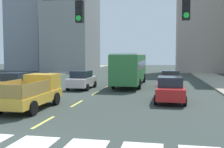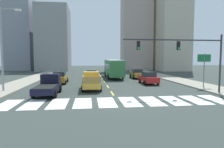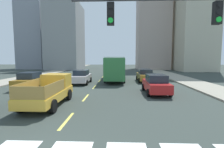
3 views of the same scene
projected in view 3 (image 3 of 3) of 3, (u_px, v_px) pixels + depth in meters
The scene contains 20 objects.
sidewalk_right at pixel (190, 82), 21.98m from camera, with size 3.77×110.00×0.15m, color gray.
sidewalk_left at pixel (11, 81), 22.86m from camera, with size 3.77×110.00×0.15m, color gray.
lane_dash_0 at pixel (67, 121), 8.50m from camera, with size 0.16×2.40×0.01m, color #DACE54.
lane_dash_1 at pixel (86, 98), 13.47m from camera, with size 0.16×2.40×0.01m, color #DACE54.
lane_dash_2 at pixel (94, 87), 18.45m from camera, with size 0.16×2.40×0.01m, color #DACE54.
lane_dash_3 at pixel (100, 81), 23.42m from camera, with size 0.16×2.40×0.01m, color #DACE54.
lane_dash_4 at pixel (103, 77), 28.40m from camera, with size 0.16×2.40×0.01m, color #DACE54.
lane_dash_5 at pixel (105, 74), 33.37m from camera, with size 0.16×2.40×0.01m, color #DACE54.
lane_dash_6 at pixel (107, 72), 38.35m from camera, with size 0.16×2.40×0.01m, color #DACE54.
lane_dash_7 at pixel (108, 70), 43.32m from camera, with size 0.16×2.40×0.01m, color #DACE54.
pickup_stakebed at pixel (50, 90), 11.63m from camera, with size 2.18×5.20×1.96m.
city_bus at pixel (115, 67), 24.31m from camera, with size 2.72×10.80×3.32m.
sedan_near_left at pixel (156, 84), 14.97m from camera, with size 2.02×4.40×1.72m.
sedan_mid at pixel (82, 77), 20.86m from camera, with size 2.02×4.40×1.72m.
sedan_far at pixel (31, 80), 17.45m from camera, with size 2.02×4.40×1.72m.
sedan_near_right at pixel (145, 75), 22.52m from camera, with size 2.02×4.40×1.72m.
tower_tall_centre at pixel (195, 8), 41.64m from camera, with size 8.22×10.26×31.21m, color #BAB29A.
block_mid_left at pixel (66, 37), 47.78m from camera, with size 8.80×11.44×18.34m, color gray.
block_mid_right at pixel (153, 20), 47.23m from camera, with size 8.84×7.06×27.63m, color #A9968B.
block_low_left at pixel (33, 9), 49.58m from camera, with size 7.65×7.86×35.47m, color gray.
Camera 3 is at (2.61, -4.15, 3.16)m, focal length 26.82 mm.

